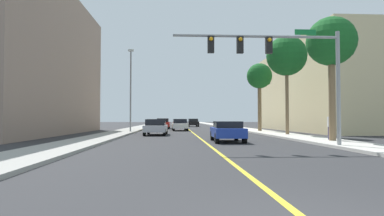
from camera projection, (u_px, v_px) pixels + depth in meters
The scene contains 18 objects.
ground at pixel (188, 129), 46.05m from camera, with size 192.00×192.00×0.00m, color #2D2D30.
sidewalk_left at pixel (137, 128), 45.64m from camera, with size 2.84×168.00×0.15m, color #9E9B93.
sidewalk_right at pixel (238, 128), 46.46m from camera, with size 2.84×168.00×0.15m, color beige.
lane_marking_center at pixel (188, 129), 46.05m from camera, with size 0.16×144.00×0.01m, color yellow.
building_left_near at pixel (2, 62), 29.53m from camera, with size 12.84×23.51×13.68m, color gray.
building_right_near at pixel (336, 88), 39.13m from camera, with size 12.92×23.91×10.55m, color beige.
traffic_signal_mast at pixel (282, 58), 15.87m from camera, with size 8.53×0.36×5.88m.
street_lamp at pixel (131, 86), 32.86m from camera, with size 0.56×0.28×8.62m.
palm_near at pixel (331, 43), 19.23m from camera, with size 2.98×2.98×7.57m.
palm_mid at pixel (287, 56), 26.96m from camera, with size 3.43×3.43×8.46m.
palm_far at pixel (259, 77), 34.61m from camera, with size 2.77×2.77×7.44m.
car_red at pixel (163, 123), 45.86m from camera, with size 1.99×4.46×1.52m.
car_silver at pixel (156, 127), 28.34m from camera, with size 2.01×4.50×1.42m.
car_yellow at pixel (154, 125), 39.62m from camera, with size 2.03×4.38×1.43m.
car_black at pixel (193, 123), 58.00m from camera, with size 2.08×3.99×1.47m.
car_white at pixel (180, 124), 38.90m from camera, with size 2.01×4.48×1.45m.
car_blue at pixel (227, 131), 20.00m from camera, with size 1.95×3.95×1.31m.
pedestrian at pixel (331, 126), 19.86m from camera, with size 0.38×0.38×1.68m.
Camera 1 is at (-1.91, -4.09, 1.47)m, focal length 29.36 mm.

